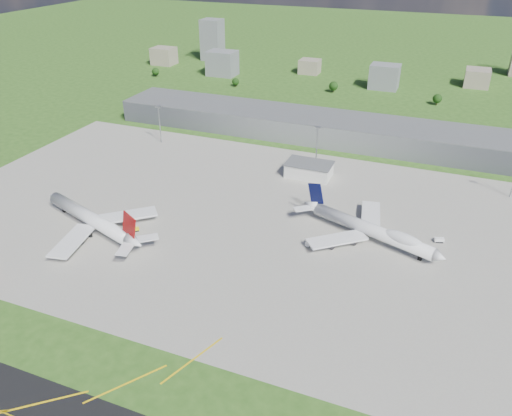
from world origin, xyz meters
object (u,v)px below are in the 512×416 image
at_px(van_white_near, 309,243).
at_px(van_white_far, 439,240).
at_px(airliner_blue_quad, 371,230).
at_px(tug_yellow, 135,230).
at_px(airliner_red_twin, 93,220).

bearing_deg(van_white_near, van_white_far, -61.85).
xyz_separation_m(airliner_blue_quad, van_white_near, (-25.68, -15.03, -4.23)).
distance_m(airliner_blue_quad, van_white_near, 30.05).
xyz_separation_m(tug_yellow, van_white_far, (137.48, 44.09, 0.20)).
distance_m(tug_yellow, van_white_far, 144.38).
relative_size(airliner_blue_quad, van_white_far, 15.37).
bearing_deg(airliner_red_twin, van_white_far, -142.98).
xyz_separation_m(airliner_red_twin, airliner_blue_quad, (125.95, 40.78, -0.18)).
bearing_deg(airliner_blue_quad, van_white_far, 38.11).
relative_size(tug_yellow, van_white_far, 0.88).
bearing_deg(airliner_blue_quad, airliner_red_twin, -141.92).
height_order(airliner_blue_quad, van_white_far, airliner_blue_quad).
distance_m(tug_yellow, van_white_near, 83.82).
height_order(tug_yellow, van_white_near, van_white_near).
bearing_deg(tug_yellow, airliner_blue_quad, -25.42).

